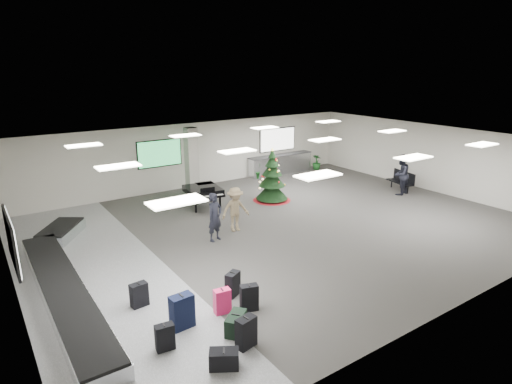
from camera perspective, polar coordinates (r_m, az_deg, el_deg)
ground at (r=16.41m, az=3.55°, el=-4.57°), size 18.00×18.00×0.00m
room_envelope at (r=16.02m, az=1.15°, el=3.66°), size 18.02×14.02×3.21m
baggage_carousel at (r=13.33m, az=-24.35°, el=-10.31°), size 2.28×9.71×0.43m
service_counter at (r=24.23m, az=3.27°, el=3.75°), size 4.05×0.65×1.08m
suitcase_0 at (r=9.74m, az=-1.32°, el=-18.20°), size 0.50×0.34×0.73m
suitcase_1 at (r=10.98m, az=-0.92°, el=-13.90°), size 0.49×0.36×0.71m
pink_suitcase at (r=10.91m, az=-4.52°, el=-14.31°), size 0.43×0.28×0.65m
suitcase_3 at (r=11.62m, az=-3.12°, el=-12.15°), size 0.50×0.42×0.68m
navy_suitcase at (r=10.45m, az=-9.84°, el=-15.43°), size 0.56×0.35×0.85m
suitcase_5 at (r=9.88m, az=-12.06°, el=-18.42°), size 0.42×0.27×0.62m
green_duffel at (r=10.26m, az=-2.71°, el=-17.11°), size 0.73×0.68×0.47m
suitcase_8 at (r=11.53m, az=-15.32°, el=-13.09°), size 0.45×0.29×0.65m
black_duffel at (r=9.31m, az=-4.29°, el=-21.35°), size 0.68×0.60×0.41m
christmas_tree at (r=19.26m, az=2.14°, el=1.30°), size 1.72×1.72×2.45m
grand_piano at (r=18.50m, az=-7.05°, el=0.16°), size 1.61×1.96×1.02m
bench at (r=22.10m, az=18.82°, el=1.59°), size 0.83×1.56×0.94m
traveler_a at (r=14.87m, az=-5.50°, el=-3.35°), size 0.73×0.59×1.72m
traveler_b at (r=15.70m, az=-2.77°, el=-2.32°), size 1.14×0.75×1.66m
traveler_bench at (r=21.22m, az=18.75°, el=2.22°), size 1.08×0.93×1.94m
potted_plant_left at (r=23.15m, az=0.11°, el=2.89°), size 0.61×0.61×0.87m
potted_plant_right at (r=25.41m, az=8.10°, el=3.98°), size 0.66×0.66×0.89m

